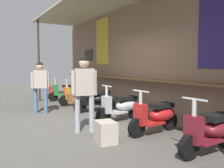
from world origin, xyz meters
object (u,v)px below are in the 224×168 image
Objects in this scene: scooter_maroon at (212,130)px; shopper_browsing at (41,83)px; scooter_red at (157,115)px; merchandise_crate at (106,132)px; shopper_with_handbag at (84,86)px; scooter_green at (67,91)px; scooter_silver at (122,106)px; scooter_orange at (80,95)px; scooter_black at (97,99)px.

shopper_browsing is at bearing -72.65° from scooter_maroon.
scooter_red is at bearing -90.92° from scooter_maroon.
scooter_maroon is at bearing 43.04° from merchandise_crate.
shopper_browsing is at bearing -161.94° from shopper_with_handbag.
scooter_maroon is (1.37, 0.00, 0.00)m from scooter_red.
scooter_green and scooter_maroon have the same top height.
merchandise_crate is (1.37, -1.29, -0.18)m from scooter_silver.
scooter_red is 3.90m from shopper_browsing.
merchandise_crate is (4.25, -1.29, -0.18)m from scooter_orange.
scooter_silver is 2.75m from scooter_maroon.
scooter_red is 1.73m from shopper_with_handbag.
shopper_with_handbag reaches higher than shopper_browsing.
scooter_red is at bearing 89.75° from merchandise_crate.
scooter_maroon is at bearing 94.10° from scooter_orange.
shopper_browsing is at bearing -18.50° from scooter_black.
scooter_green is at bearing -90.92° from scooter_maroon.
scooter_green is 0.89× the size of shopper_browsing.
scooter_silver is at bearing 94.10° from scooter_orange.
scooter_green is 4.25m from scooter_silver.
scooter_silver is 0.88× the size of shopper_browsing.
scooter_green is 1.00× the size of scooter_black.
scooter_maroon is (4.22, 0.00, 0.00)m from scooter_black.
scooter_black is (2.78, 0.00, 0.00)m from scooter_green.
merchandise_crate is at bearing 46.97° from scooter_silver.
scooter_silver is at bearing 93.79° from scooter_black.
scooter_black is at bearing 158.06° from shopper_with_handbag.
scooter_black is 1.00× the size of scooter_red.
shopper_browsing is at bearing 57.01° from scooter_green.
scooter_orange is 3.26× the size of merchandise_crate.
scooter_red is 1.30m from merchandise_crate.
merchandise_crate is at bearing 16.66° from shopper_with_handbag.
shopper_browsing reaches higher than scooter_silver.
scooter_black is at bearing -90.92° from scooter_maroon.
shopper_browsing reaches higher than scooter_maroon.
scooter_black is at bearing 94.24° from scooter_green.
scooter_maroon is (2.75, -0.00, 0.00)m from scooter_silver.
scooter_black is 3.26× the size of merchandise_crate.
scooter_orange is at bearing -93.59° from scooter_red.
scooter_maroon is at bearing 43.48° from shopper_with_handbag.
scooter_orange is 1.00× the size of scooter_silver.
scooter_orange is 1.86m from shopper_browsing.
scooter_black and scooter_red have the same top height.
shopper_with_handbag is at bearing -36.39° from scooter_red.
scooter_orange reaches higher than merchandise_crate.
shopper_browsing reaches higher than scooter_green.
shopper_with_handbag reaches higher than scooter_black.
shopper_with_handbag reaches higher than scooter_maroon.
shopper_with_handbag is 3.89× the size of merchandise_crate.
shopper_with_handbag is 2.65m from shopper_browsing.
scooter_orange is 1.00× the size of scooter_red.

